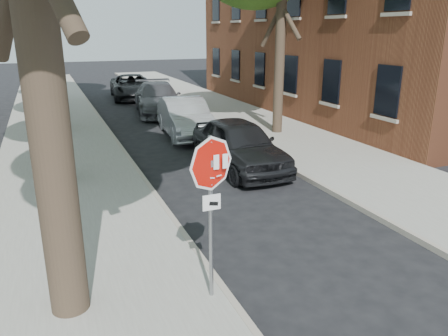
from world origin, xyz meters
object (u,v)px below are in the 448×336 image
Objects in this scene: car_b at (185,117)px; car_d at (132,87)px; stop_sign at (211,188)px; car_c at (158,98)px; car_a at (239,144)px.

car_b reaches higher than car_d.
stop_sign is 0.48× the size of car_c.
car_b is 5.37m from car_c.
car_d is (-0.23, 5.74, -0.04)m from car_c.
car_c reaches higher than car_a.
car_a is at bearing -84.07° from car_d.
stop_sign reaches higher than car_a.
stop_sign is at bearing -100.33° from car_b.
stop_sign is at bearing -93.32° from car_c.
car_b is 0.85× the size of car_c.
stop_sign is at bearing -118.29° from car_a.
stop_sign reaches higher than car_b.
stop_sign reaches higher than car_d.
car_c is (3.30, 16.58, -1.16)m from stop_sign.
car_c is 5.74m from car_d.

